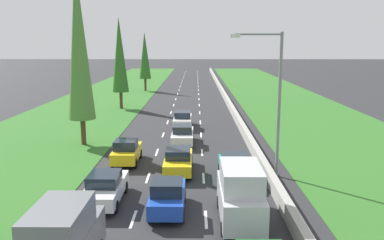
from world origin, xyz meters
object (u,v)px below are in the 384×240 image
silver_van_right_lane (240,194)px  white_sedan_centre_lane_fifth (183,119)px  blue_hatchback_centre_lane (167,196)px  yellow_hatchback_left_lane (127,151)px  yellow_sedan_centre_lane (178,160)px  teal_hatchback_right_lane (234,167)px  poplar_tree_fourth (145,56)px  poplar_tree_second (79,42)px  white_sedan_left_lane (105,188)px  poplar_tree_third (120,55)px  street_light_mast (274,94)px  white_sedan_centre_lane (183,135)px

silver_van_right_lane → white_sedan_centre_lane_fifth: 21.88m
blue_hatchback_centre_lane → yellow_hatchback_left_lane: 9.03m
blue_hatchback_centre_lane → yellow_sedan_centre_lane: 6.32m
teal_hatchback_right_lane → white_sedan_centre_lane_fifth: 16.13m
yellow_sedan_centre_lane → yellow_hatchback_left_lane: yellow_hatchback_left_lane is taller
poplar_tree_fourth → poplar_tree_second: bearing=-90.7°
blue_hatchback_centre_lane → white_sedan_left_lane: blue_hatchback_centre_lane is taller
poplar_tree_second → poplar_tree_third: size_ratio=1.27×
poplar_tree_second → poplar_tree_fourth: size_ratio=1.43×
yellow_sedan_centre_lane → poplar_tree_second: size_ratio=0.31×
white_sedan_centre_lane_fifth → yellow_sedan_centre_lane: bearing=-89.3°
poplar_tree_second → street_light_mast: (14.11, -7.86, -3.17)m
white_sedan_left_lane → teal_hatchback_right_lane: size_ratio=1.15×
poplar_tree_third → poplar_tree_fourth: 19.40m
yellow_hatchback_left_lane → poplar_tree_second: poplar_tree_second is taller
white_sedan_centre_lane_fifth → poplar_tree_fourth: size_ratio=0.44×
yellow_hatchback_left_lane → street_light_mast: size_ratio=0.43×
yellow_hatchback_left_lane → teal_hatchback_right_lane: same height
blue_hatchback_centre_lane → yellow_hatchback_left_lane: size_ratio=1.00×
yellow_sedan_centre_lane → white_sedan_centre_lane_fifth: same height
yellow_hatchback_left_lane → poplar_tree_second: bearing=130.9°
yellow_sedan_centre_lane → poplar_tree_third: 27.89m
yellow_sedan_centre_lane → poplar_tree_second: (-8.19, 7.16, 7.59)m
poplar_tree_second → white_sedan_left_lane: bearing=-69.7°
poplar_tree_fourth → teal_hatchback_right_lane: bearing=-76.5°
blue_hatchback_centre_lane → poplar_tree_second: (-7.91, 13.48, 7.56)m
white_sedan_centre_lane → blue_hatchback_centre_lane: bearing=-91.3°
poplar_tree_fourth → poplar_tree_third: bearing=-92.2°
yellow_sedan_centre_lane → blue_hatchback_centre_lane: bearing=-92.5°
silver_van_right_lane → white_sedan_centre_lane: 15.20m
yellow_hatchback_left_lane → poplar_tree_second: size_ratio=0.27×
blue_hatchback_centre_lane → teal_hatchback_right_lane: 6.11m
teal_hatchback_right_lane → street_light_mast: 5.09m
silver_van_right_lane → poplar_tree_third: size_ratio=0.42×
white_sedan_centre_lane → street_light_mast: 10.98m
blue_hatchback_centre_lane → poplar_tree_fourth: poplar_tree_fourth is taller
teal_hatchback_right_lane → poplar_tree_fourth: 48.38m
teal_hatchback_right_lane → silver_van_right_lane: bearing=-92.5°
white_sedan_left_lane → poplar_tree_fourth: size_ratio=0.44×
white_sedan_centre_lane → poplar_tree_second: bearing=-178.0°
white_sedan_left_lane → poplar_tree_fourth: poplar_tree_fourth is taller
white_sedan_left_lane → yellow_sedan_centre_lane: size_ratio=1.00×
yellow_sedan_centre_lane → yellow_hatchback_left_lane: 4.24m
white_sedan_left_lane → white_sedan_centre_lane: 13.06m
white_sedan_centre_lane → teal_hatchback_right_lane: bearing=-69.0°
silver_van_right_lane → poplar_tree_second: bearing=128.1°
teal_hatchback_right_lane → poplar_tree_third: 30.47m
poplar_tree_second → white_sedan_centre_lane: bearing=2.0°
yellow_sedan_centre_lane → teal_hatchback_right_lane: 3.79m
yellow_sedan_centre_lane → poplar_tree_fourth: poplar_tree_fourth is taller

